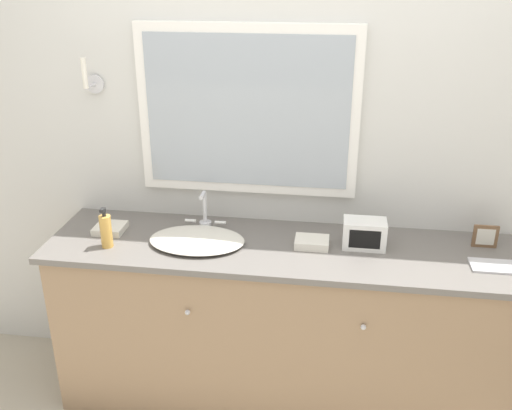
{
  "coord_description": "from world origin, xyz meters",
  "views": [
    {
      "loc": [
        0.22,
        -2.03,
        2.09
      ],
      "look_at": [
        -0.12,
        0.3,
        1.07
      ],
      "focal_mm": 40.0,
      "sensor_mm": 36.0,
      "label": 1
    }
  ],
  "objects_px": {
    "soap_bottle": "(106,231)",
    "appliance_box": "(364,234)",
    "sink_basin": "(197,239)",
    "picture_frame": "(485,236)"
  },
  "relations": [
    {
      "from": "picture_frame",
      "to": "appliance_box",
      "type": "bearing_deg",
      "value": -172.1
    },
    {
      "from": "appliance_box",
      "to": "picture_frame",
      "type": "distance_m",
      "value": 0.55
    },
    {
      "from": "appliance_box",
      "to": "soap_bottle",
      "type": "bearing_deg",
      "value": -171.81
    },
    {
      "from": "sink_basin",
      "to": "appliance_box",
      "type": "xyz_separation_m",
      "value": [
        0.77,
        0.07,
        0.05
      ]
    },
    {
      "from": "soap_bottle",
      "to": "appliance_box",
      "type": "distance_m",
      "value": 1.18
    },
    {
      "from": "sink_basin",
      "to": "appliance_box",
      "type": "distance_m",
      "value": 0.77
    },
    {
      "from": "sink_basin",
      "to": "appliance_box",
      "type": "bearing_deg",
      "value": 5.25
    },
    {
      "from": "soap_bottle",
      "to": "picture_frame",
      "type": "distance_m",
      "value": 1.74
    },
    {
      "from": "soap_bottle",
      "to": "appliance_box",
      "type": "xyz_separation_m",
      "value": [
        1.17,
        0.17,
        -0.02
      ]
    },
    {
      "from": "soap_bottle",
      "to": "appliance_box",
      "type": "relative_size",
      "value": 1.01
    }
  ]
}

